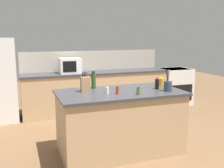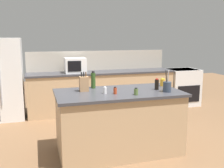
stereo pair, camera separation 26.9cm
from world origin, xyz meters
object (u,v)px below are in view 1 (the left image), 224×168
object	(u,v)px
microwave	(70,66)
spice_jar_oregano	(138,91)
range_oven	(175,86)
spice_jar_paprika	(117,91)
soy_sauce_bottle	(157,84)
olive_oil_bottle	(94,80)
knife_block	(85,84)
utensil_crock	(168,86)
salt_shaker	(107,90)
honey_jar	(162,82)

from	to	relation	value
microwave	spice_jar_oregano	xyz separation A→B (m)	(0.48, -2.49, -0.12)
range_oven	spice_jar_paprika	size ratio (longest dim) A/B	8.75
soy_sauce_bottle	olive_oil_bottle	size ratio (longest dim) A/B	0.64
range_oven	knife_block	xyz separation A→B (m)	(-2.91, -2.04, 0.59)
spice_jar_paprika	range_oven	bearing A→B (deg)	43.03
range_oven	utensil_crock	world-z (taller)	utensil_crock
range_oven	spice_jar_oregano	xyz separation A→B (m)	(-2.26, -2.49, 0.52)
range_oven	utensil_crock	xyz separation A→B (m)	(-1.74, -2.43, 0.56)
spice_jar_oregano	spice_jar_paprika	size ratio (longest dim) A/B	0.98
range_oven	spice_jar_oregano	distance (m)	3.40
range_oven	salt_shaker	world-z (taller)	salt_shaker
utensil_crock	spice_jar_paprika	xyz separation A→B (m)	(-0.77, 0.08, -0.03)
microwave	spice_jar_paprika	world-z (taller)	microwave
soy_sauce_bottle	salt_shaker	xyz separation A→B (m)	(-0.83, -0.06, -0.03)
range_oven	spice_jar_oregano	world-z (taller)	spice_jar_oregano
olive_oil_bottle	spice_jar_paprika	size ratio (longest dim) A/B	2.58
knife_block	honey_jar	size ratio (longest dim) A/B	2.24
spice_jar_oregano	soy_sauce_bottle	size ratio (longest dim) A/B	0.60
knife_block	spice_jar_oregano	size ratio (longest dim) A/B	2.81
knife_block	olive_oil_bottle	bearing A→B (deg)	47.42
salt_shaker	knife_block	bearing A→B (deg)	135.28
microwave	spice_jar_oregano	bearing A→B (deg)	-79.20
range_oven	spice_jar_paprika	world-z (taller)	spice_jar_paprika
honey_jar	salt_shaker	world-z (taller)	honey_jar
utensil_crock	spice_jar_paprika	size ratio (longest dim) A/B	3.05
range_oven	spice_jar_oregano	size ratio (longest dim) A/B	8.90
microwave	knife_block	size ratio (longest dim) A/B	1.60
microwave	soy_sauce_bottle	distance (m)	2.42
utensil_crock	spice_jar_oregano	size ratio (longest dim) A/B	3.10
range_oven	salt_shaker	xyz separation A→B (m)	(-2.65, -2.29, 0.52)
honey_jar	spice_jar_paprika	size ratio (longest dim) A/B	1.23
microwave	utensil_crock	distance (m)	2.62
utensil_crock	honey_jar	size ratio (longest dim) A/B	2.47
range_oven	microwave	bearing A→B (deg)	180.00
utensil_crock	honey_jar	distance (m)	0.46
knife_block	utensil_crock	world-z (taller)	utensil_crock
spice_jar_oregano	utensil_crock	bearing A→B (deg)	7.04
range_oven	olive_oil_bottle	size ratio (longest dim) A/B	3.40
spice_jar_oregano	soy_sauce_bottle	distance (m)	0.51
soy_sauce_bottle	honey_jar	size ratio (longest dim) A/B	1.34
range_oven	olive_oil_bottle	bearing A→B (deg)	-145.85
range_oven	microwave	world-z (taller)	microwave
spice_jar_oregano	knife_block	bearing A→B (deg)	145.34
honey_jar	salt_shaker	size ratio (longest dim) A/B	1.23
range_oven	soy_sauce_bottle	world-z (taller)	soy_sauce_bottle
range_oven	salt_shaker	distance (m)	3.54
microwave	salt_shaker	size ratio (longest dim) A/B	4.40
soy_sauce_bottle	honey_jar	world-z (taller)	soy_sauce_bottle
knife_block	microwave	bearing A→B (deg)	85.89
spice_jar_oregano	salt_shaker	size ratio (longest dim) A/B	0.98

